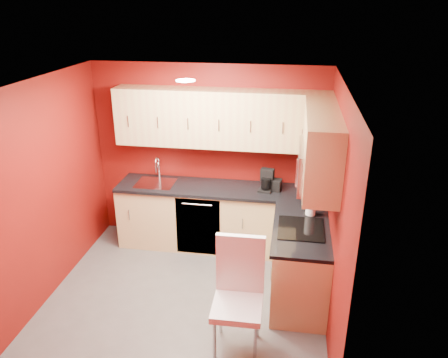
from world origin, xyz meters
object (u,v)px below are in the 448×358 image
(napkin_holder, at_px, (276,185))
(paper_towel, at_px, (311,205))
(sink, at_px, (156,180))
(dining_chair, at_px, (237,301))
(microwave, at_px, (317,166))
(coffee_maker, at_px, (266,181))

(napkin_holder, distance_m, paper_towel, 0.79)
(sink, bearing_deg, dining_chair, -54.12)
(sink, xyz_separation_m, napkin_holder, (1.65, 0.01, 0.04))
(dining_chair, bearing_deg, microwave, 52.27)
(paper_towel, height_order, dining_chair, dining_chair)
(sink, bearing_deg, microwave, -25.60)
(napkin_holder, bearing_deg, paper_towel, -56.12)
(paper_towel, bearing_deg, microwave, -88.99)
(paper_towel, bearing_deg, coffee_maker, 132.42)
(sink, height_order, napkin_holder, sink)
(coffee_maker, relative_size, dining_chair, 0.24)
(microwave, relative_size, paper_towel, 2.83)
(napkin_holder, bearing_deg, coffee_maker, -165.60)
(microwave, bearing_deg, napkin_holder, 113.74)
(sink, bearing_deg, napkin_holder, 0.41)
(coffee_maker, xyz_separation_m, dining_chair, (-0.12, -1.91, -0.46))
(paper_towel, bearing_deg, sink, 162.86)
(napkin_holder, bearing_deg, microwave, -66.26)
(microwave, xyz_separation_m, napkin_holder, (-0.45, 1.02, -0.67))
(paper_towel, bearing_deg, dining_chair, -118.03)
(napkin_holder, height_order, paper_towel, paper_towel)
(sink, distance_m, coffee_maker, 1.52)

